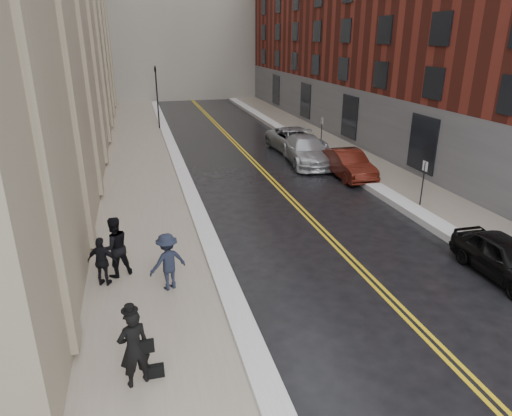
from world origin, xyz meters
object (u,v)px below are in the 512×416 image
car_black (505,258)px  car_silver_far (296,141)px  pedestrian_b (168,262)px  pedestrian_main (134,348)px  pedestrian_c (102,262)px  pedestrian_a (115,247)px  car_silver_near (307,150)px  car_maroon (348,164)px

car_black → car_silver_far: car_silver_far is taller
car_black → pedestrian_b: (-10.74, 1.82, 0.38)m
pedestrian_main → pedestrian_c: size_ratio=1.19×
pedestrian_main → pedestrian_b: pedestrian_main is taller
pedestrian_main → pedestrian_a: pedestrian_a is taller
car_silver_near → pedestrian_b: size_ratio=3.12×
car_black → pedestrian_b: bearing=171.4°
car_silver_near → pedestrian_main: size_ratio=2.97×
pedestrian_a → car_silver_far: bearing=-149.0°
pedestrian_c → pedestrian_a: bearing=-103.6°
pedestrian_a → pedestrian_main: bearing=74.3°
car_maroon → pedestrian_c: (-12.69, -9.24, 0.20)m
car_silver_near → pedestrian_b: pedestrian_b is taller
car_silver_far → pedestrian_b: pedestrian_b is taller
car_silver_near → car_silver_far: 2.85m
car_silver_far → pedestrian_a: bearing=-132.8°
pedestrian_main → pedestrian_a: 5.30m
car_black → pedestrian_b: pedestrian_b is taller
car_maroon → pedestrian_a: pedestrian_a is taller
car_maroon → pedestrian_b: (-10.74, -9.96, 0.31)m
car_silver_near → pedestrian_a: bearing=-126.1°
car_black → car_maroon: 11.79m
pedestrian_a → pedestrian_c: pedestrian_a is taller
car_maroon → pedestrian_main: pedestrian_main is taller
pedestrian_b → car_maroon: bearing=-159.2°
car_silver_far → pedestrian_b: (-9.85, -16.11, 0.25)m
pedestrian_b → pedestrian_a: bearing=-60.6°
car_black → pedestrian_c: bearing=169.7°
car_black → pedestrian_main: pedestrian_main is taller
car_silver_far → pedestrian_c: pedestrian_c is taller
pedestrian_a → car_maroon: bearing=-166.2°
car_black → car_silver_near: bearing=95.6°
car_maroon → pedestrian_a: bearing=-144.3°
car_silver_near → car_maroon: bearing=-63.2°
car_silver_near → pedestrian_main: (-10.57, -17.29, 0.28)m
car_black → car_silver_far: (-0.89, 17.93, 0.12)m
car_black → car_maroon: (0.00, 11.79, 0.07)m
car_maroon → car_silver_far: 6.21m
pedestrian_c → pedestrian_b: bearing=-179.2°
pedestrian_main → pedestrian_b: (1.05, 4.02, -0.05)m
car_silver_near → pedestrian_a: pedestrian_a is taller
car_black → car_silver_far: size_ratio=0.69×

